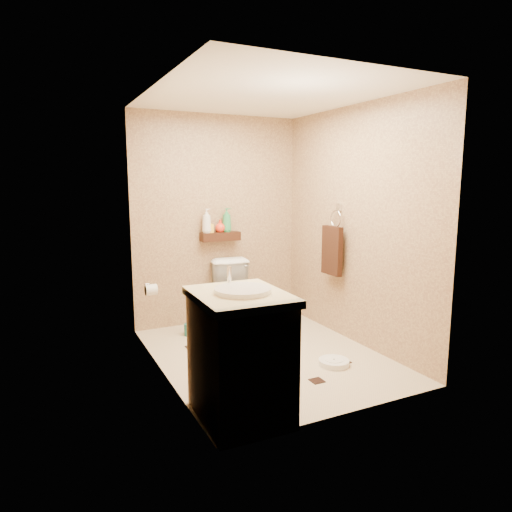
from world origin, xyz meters
TOP-DOWN VIEW (x-y plane):
  - ground at (0.00, 0.00)m, footprint 2.50×2.50m
  - wall_back at (0.00, 1.25)m, footprint 2.00×0.04m
  - wall_front at (0.00, -1.25)m, footprint 2.00×0.04m
  - wall_left at (-1.00, 0.00)m, footprint 0.04×2.50m
  - wall_right at (1.00, 0.00)m, footprint 0.04×2.50m
  - ceiling at (0.00, 0.00)m, footprint 2.00×2.50m
  - wall_shelf at (0.00, 1.17)m, footprint 0.46×0.14m
  - floor_accents at (0.01, -0.02)m, footprint 1.26×1.33m
  - toilet at (0.06, 0.83)m, footprint 0.51×0.80m
  - vanity at (-0.70, -0.95)m, footprint 0.63×0.75m
  - bathroom_scale at (0.43, -0.49)m, footprint 0.32×0.32m
  - toilet_brush at (-0.49, 0.87)m, footprint 0.12×0.12m
  - towel_ring at (0.91, 0.25)m, footprint 0.12×0.30m
  - toilet_paper at (-0.94, 0.65)m, footprint 0.12×0.11m
  - bottle_a at (-0.17, 1.17)m, footprint 0.12×0.12m
  - bottle_b at (-0.13, 1.17)m, footprint 0.07×0.07m
  - bottle_c at (-0.00, 1.17)m, footprint 0.16×0.16m
  - bottle_d at (0.08, 1.17)m, footprint 0.15×0.15m

SIDE VIEW (x-z plane):
  - ground at x=0.00m, z-range 0.00..0.00m
  - floor_accents at x=0.01m, z-range 0.00..0.01m
  - bathroom_scale at x=0.43m, z-range 0.00..0.05m
  - toilet_brush at x=-0.49m, z-range -0.08..0.43m
  - toilet at x=0.06m, z-range 0.00..0.76m
  - vanity at x=-0.70m, z-range -0.06..0.99m
  - toilet_paper at x=-0.94m, z-range 0.54..0.66m
  - towel_ring at x=0.91m, z-range 0.57..1.33m
  - wall_shelf at x=0.00m, z-range 0.97..1.07m
  - bottle_c at x=0.00m, z-range 1.07..1.22m
  - bottle_b at x=-0.13m, z-range 1.07..1.22m
  - wall_back at x=0.00m, z-range 0.00..2.40m
  - wall_front at x=0.00m, z-range 0.00..2.40m
  - wall_left at x=-1.00m, z-range 0.00..2.40m
  - wall_right at x=1.00m, z-range 0.00..2.40m
  - bottle_d at x=0.08m, z-range 1.07..1.35m
  - bottle_a at x=-0.17m, z-range 1.07..1.35m
  - ceiling at x=0.00m, z-range 2.39..2.41m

